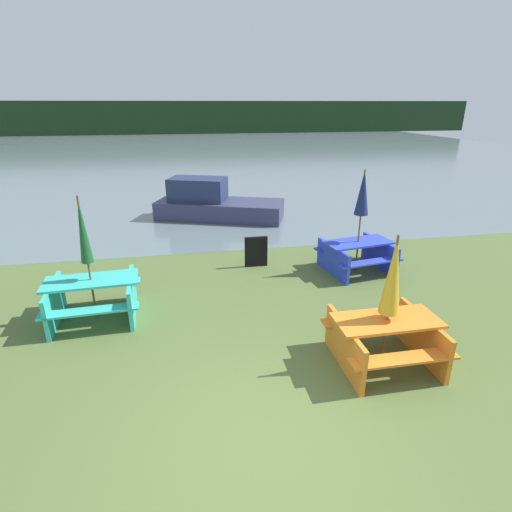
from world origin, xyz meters
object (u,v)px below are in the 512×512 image
object	(u,v)px
umbrella_gold	(393,276)
signboard	(256,252)
picnic_table_teal	(93,295)
boat	(214,204)
umbrella_navy	(363,193)
umbrella_darkgreen	(83,231)
picnic_table_orange	(385,337)
picnic_table_blue	(357,253)

from	to	relation	value
umbrella_gold	signboard	size ratio (longest dim) A/B	2.75
picnic_table_teal	boat	world-z (taller)	boat
picnic_table_teal	umbrella_navy	size ratio (longest dim) A/B	0.71
umbrella_darkgreen	signboard	distance (m)	4.11
picnic_table_orange	signboard	size ratio (longest dim) A/B	2.08
picnic_table_orange	umbrella_darkgreen	bearing A→B (deg)	153.86
picnic_table_orange	umbrella_navy	world-z (taller)	umbrella_navy
picnic_table_orange	picnic_table_blue	size ratio (longest dim) A/B	0.89
umbrella_darkgreen	boat	bearing A→B (deg)	66.94
umbrella_navy	umbrella_gold	xyz separation A→B (m)	(-1.10, -3.47, -0.41)
umbrella_darkgreen	picnic_table_orange	bearing A→B (deg)	-26.14
picnic_table_orange	picnic_table_teal	bearing A→B (deg)	153.86
picnic_table_blue	umbrella_darkgreen	xyz separation A→B (m)	(-5.68, -1.23, 1.25)
picnic_table_orange	umbrella_navy	size ratio (longest dim) A/B	0.65
boat	signboard	size ratio (longest dim) A/B	6.05
picnic_table_orange	umbrella_gold	distance (m)	1.00
picnic_table_blue	picnic_table_orange	bearing A→B (deg)	-107.55
umbrella_navy	umbrella_darkgreen	world-z (taller)	umbrella_navy
picnic_table_orange	umbrella_gold	bearing A→B (deg)	0.00
umbrella_gold	umbrella_navy	bearing A→B (deg)	72.45
boat	umbrella_gold	bearing A→B (deg)	-58.05
boat	signboard	xyz separation A→B (m)	(0.61, -4.60, -0.12)
picnic_table_orange	boat	bearing A→B (deg)	101.60
umbrella_gold	umbrella_darkgreen	xyz separation A→B (m)	(-4.58, 2.25, 0.23)
picnic_table_orange	picnic_table_teal	distance (m)	5.10
umbrella_navy	picnic_table_teal	bearing A→B (deg)	-167.81
picnic_table_teal	signboard	xyz separation A→B (m)	(3.39, 1.93, -0.09)
picnic_table_orange	boat	size ratio (longest dim) A/B	0.34
picnic_table_orange	umbrella_navy	xyz separation A→B (m)	(1.10, 3.47, 1.41)
picnic_table_blue	umbrella_navy	bearing A→B (deg)	-135.00
picnic_table_blue	umbrella_gold	world-z (taller)	umbrella_gold
signboard	picnic_table_teal	bearing A→B (deg)	-150.35
picnic_table_orange	umbrella_darkgreen	world-z (taller)	umbrella_darkgreen
umbrella_gold	boat	bearing A→B (deg)	101.60
picnic_table_orange	picnic_table_teal	world-z (taller)	picnic_table_teal
umbrella_darkgreen	signboard	world-z (taller)	umbrella_darkgreen
umbrella_navy	umbrella_darkgreen	xyz separation A→B (m)	(-5.68, -1.23, -0.18)
picnic_table_orange	umbrella_navy	bearing A→B (deg)	72.45
picnic_table_teal	picnic_table_blue	world-z (taller)	picnic_table_teal
picnic_table_blue	signboard	xyz separation A→B (m)	(-2.29, 0.70, -0.06)
boat	umbrella_navy	bearing A→B (deg)	-40.96
umbrella_navy	signboard	bearing A→B (deg)	162.93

